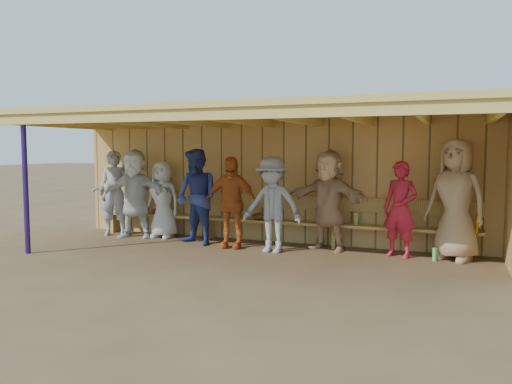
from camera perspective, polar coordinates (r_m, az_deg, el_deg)
ground at (r=8.77m, az=-0.84°, el=-7.03°), size 90.00×90.00×0.00m
player_a at (r=10.91m, az=-15.83°, el=-0.09°), size 0.78×0.66×1.80m
player_b at (r=10.38m, az=-10.61°, el=-0.87°), size 0.78×0.52×1.57m
player_c at (r=9.53m, az=-6.77°, el=-0.56°), size 1.06×0.93×1.83m
player_d at (r=9.17m, az=-2.90°, el=-1.18°), size 1.03×0.52×1.69m
player_e at (r=8.76m, az=1.87°, el=-1.46°), size 1.12×0.69×1.69m
player_f at (r=9.03m, az=8.25°, el=-0.91°), size 1.77×1.01×1.81m
player_g at (r=8.70m, az=16.16°, el=-1.90°), size 0.69×0.57×1.63m
player_h at (r=8.74m, az=21.87°, el=-0.81°), size 1.15×0.98×2.00m
player_extra at (r=10.51m, az=-13.73°, el=-0.16°), size 1.77×0.86×1.83m
dugout_structure at (r=9.09m, az=3.07°, el=4.14°), size 8.80×3.20×2.50m
bench at (r=9.71m, az=1.66°, el=-2.71°), size 7.60×0.34×0.93m
dugout_equipment at (r=9.94m, az=-3.60°, el=-2.76°), size 6.82×0.62×0.80m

